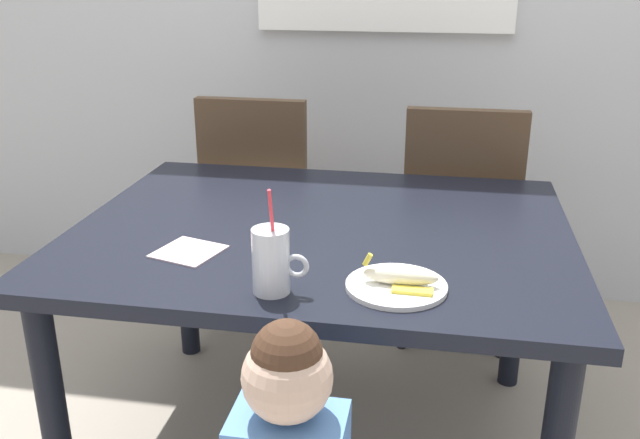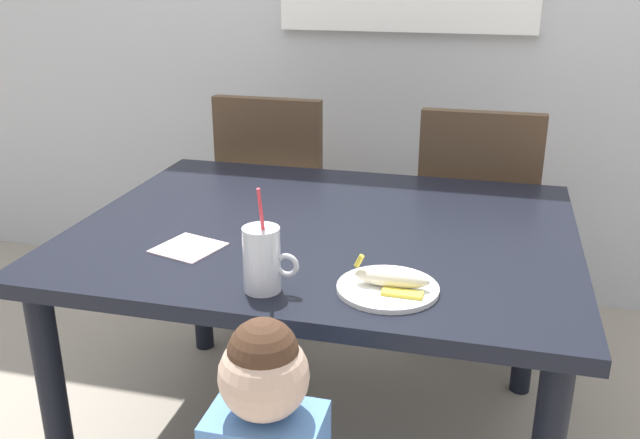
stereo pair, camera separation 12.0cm
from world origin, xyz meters
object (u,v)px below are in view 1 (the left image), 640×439
dining_chair_left (261,197)px  snack_plate (396,286)px  dining_table (322,255)px  milk_cup (272,264)px  dining_chair_right (460,213)px  peeled_banana (401,277)px  paper_napkin (189,251)px

dining_chair_left → snack_plate: bearing=118.5°
dining_table → milk_cup: milk_cup is taller
dining_chair_right → peeled_banana: 1.13m
dining_chair_left → snack_plate: dining_chair_left is taller
dining_chair_right → milk_cup: size_ratio=3.83×
dining_table → snack_plate: 0.44m
dining_chair_right → snack_plate: (-0.16, -1.10, 0.21)m
dining_chair_right → snack_plate: bearing=81.5°
dining_table → dining_chair_left: bearing=116.3°
dining_table → dining_chair_right: 0.85m
dining_chair_right → paper_napkin: size_ratio=6.40×
milk_cup → peeled_banana: (0.28, 0.06, -0.04)m
dining_chair_right → snack_plate: dining_chair_right is taller
dining_chair_right → dining_chair_left: bearing=-3.8°
peeled_banana → dining_table: bearing=124.3°
dining_chair_left → peeled_banana: 1.34m
dining_table → dining_chair_right: dining_chair_right is taller
milk_cup → snack_plate: milk_cup is taller
milk_cup → dining_chair_right: bearing=69.5°
dining_table → milk_cup: (-0.04, -0.42, 0.16)m
dining_chair_right → paper_napkin: bearing=54.6°
dining_table → dining_chair_right: bearing=61.7°
milk_cup → paper_napkin: size_ratio=1.67×
peeled_banana → dining_chair_right: bearing=82.1°
dining_chair_right → paper_napkin: (-0.70, -0.98, 0.20)m
dining_table → paper_napkin: size_ratio=9.12×
dining_chair_left → milk_cup: 1.29m
dining_table → snack_plate: bearing=-56.8°
snack_plate → peeled_banana: bearing=-5.5°
dining_table → paper_napkin: paper_napkin is taller
dining_table → dining_chair_right: (0.40, 0.74, -0.11)m
paper_napkin → dining_chair_left: bearing=95.0°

